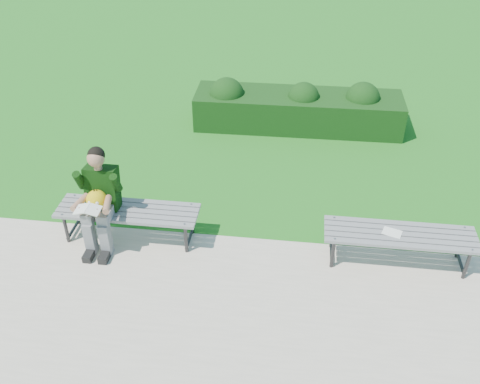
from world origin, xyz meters
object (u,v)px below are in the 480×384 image
object	(u,v)px
bench_left	(128,213)
seated_boy	(99,196)
bench_right	(400,237)
paper_sheet	(392,232)
hedge	(297,108)

from	to	relation	value
bench_left	seated_boy	xyz separation A→B (m)	(-0.30, -0.10, 0.30)
bench_right	bench_left	bearing A→B (deg)	179.13
bench_left	paper_sheet	distance (m)	3.27
hedge	bench_left	size ratio (longest dim) A/B	2.01
paper_sheet	seated_boy	bearing A→B (deg)	-179.27
seated_boy	paper_sheet	size ratio (longest dim) A/B	5.05
hedge	bench_left	distance (m)	3.97
hedge	bench_right	xyz separation A→B (m)	(1.36, -3.47, 0.05)
bench_left	bench_right	bearing A→B (deg)	-0.87
hedge	paper_sheet	world-z (taller)	hedge
hedge	bench_left	bearing A→B (deg)	-120.54
hedge	seated_boy	bearing A→B (deg)	-123.39
bench_right	seated_boy	bearing A→B (deg)	-179.29
bench_right	paper_sheet	size ratio (longest dim) A/B	6.91
bench_left	bench_right	distance (m)	3.37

